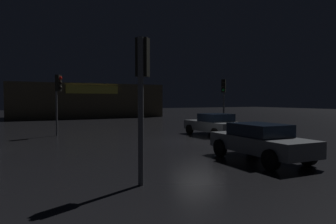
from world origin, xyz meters
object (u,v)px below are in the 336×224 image
(traffic_signal_main, at_px, (58,90))
(traffic_signal_cross_right, at_px, (224,93))
(car_crossing, at_px, (260,141))
(store_building, at_px, (85,101))
(car_near, at_px, (214,124))
(traffic_signal_cross_left, at_px, (142,81))

(traffic_signal_main, bearing_deg, traffic_signal_cross_right, -1.86)
(car_crossing, bearing_deg, store_building, 88.82)
(store_building, height_order, car_crossing, store_building)
(car_near, height_order, car_crossing, car_near)
(traffic_signal_cross_left, distance_m, traffic_signal_cross_right, 17.15)
(car_near, bearing_deg, traffic_signal_cross_left, -134.91)
(traffic_signal_cross_left, bearing_deg, traffic_signal_main, 91.50)
(store_building, distance_m, traffic_signal_cross_right, 21.71)
(store_building, height_order, car_near, store_building)
(traffic_signal_cross_left, xyz_separation_m, car_near, (8.37, 8.39, -2.03))
(car_near, bearing_deg, car_crossing, -113.64)
(store_building, bearing_deg, traffic_signal_cross_left, -99.96)
(store_building, relative_size, car_near, 4.40)
(traffic_signal_main, height_order, traffic_signal_cross_left, traffic_signal_cross_left)
(traffic_signal_cross_left, height_order, traffic_signal_cross_right, traffic_signal_cross_left)
(traffic_signal_cross_left, height_order, car_near, traffic_signal_cross_left)
(traffic_signal_main, relative_size, car_crossing, 0.89)
(store_building, xyz_separation_m, car_near, (2.57, -24.61, -1.39))
(traffic_signal_cross_right, height_order, car_near, traffic_signal_cross_right)
(store_building, distance_m, car_near, 24.79)
(traffic_signal_cross_left, bearing_deg, store_building, 80.04)
(car_near, distance_m, car_crossing, 8.07)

